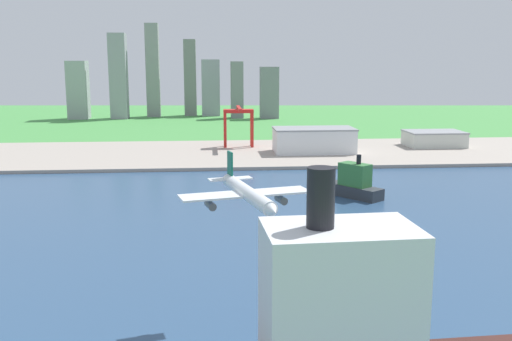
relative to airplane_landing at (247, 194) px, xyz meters
name	(u,v)px	position (x,y,z in m)	size (l,w,h in m)	color
ground_plane	(269,216)	(19.27, 125.83, -40.07)	(2400.00, 2400.00, 0.00)	#479346
water_bay	(285,255)	(19.27, 65.83, -39.99)	(840.00, 360.00, 0.15)	#2D4C70
industrial_pier	(244,153)	(19.27, 315.83, -38.82)	(840.00, 140.00, 2.50)	#A3988C
airplane_landing	(247,194)	(0.00, 0.00, 0.00)	(36.05, 40.69, 12.42)	white
container_barge	(348,184)	(67.82, 164.32, -33.09)	(37.36, 44.04, 24.15)	#2D3338
port_crane_red	(239,118)	(16.35, 341.95, -12.35)	(25.26, 41.84, 34.58)	red
warehouse_main	(314,140)	(74.70, 308.07, -27.69)	(64.25, 34.06, 19.72)	white
warehouse_annex	(434,139)	(183.95, 333.27, -31.01)	(48.01, 34.30, 13.08)	silver
distant_skyline	(164,83)	(-66.29, 643.07, 6.30)	(273.94, 67.29, 124.24)	#9A9FA2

